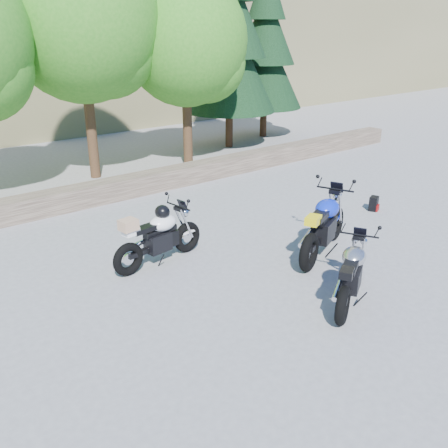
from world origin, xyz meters
The scene contains 10 objects.
ground centered at (0.00, 0.00, 0.00)m, with size 90.00×90.00×0.00m, color slate.
stone_wall centered at (0.00, 5.50, 0.25)m, with size 22.00×0.55×0.50m, color #483A30.
tree_decid_mid centered at (0.91, 7.54, 4.04)m, with size 4.08×4.08×6.24m.
tree_decid_right centered at (3.71, 6.94, 3.50)m, with size 3.54×3.54×5.41m.
conifer_near centered at (6.20, 8.20, 3.68)m, with size 3.17×3.17×7.06m.
conifer_far centered at (8.40, 8.80, 3.27)m, with size 2.82×2.82×6.27m.
silver_bike centered at (0.86, -1.30, 0.47)m, with size 1.74×1.05×0.96m.
white_bike centered at (-0.73, 1.72, 0.53)m, with size 1.95×0.62×1.08m.
blue_bike centered at (1.88, 0.13, 0.55)m, with size 2.15×1.08×1.14m.
backpack centered at (4.65, 0.97, 0.16)m, with size 0.29×0.28×0.33m.
Camera 1 is at (-4.92, -5.39, 4.01)m, focal length 40.00 mm.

